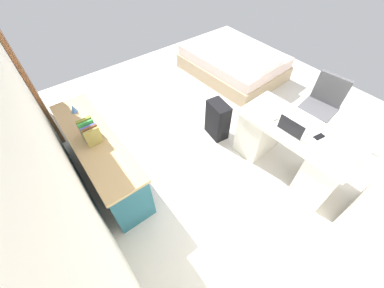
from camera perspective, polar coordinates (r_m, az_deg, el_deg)
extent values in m
plane|color=beige|center=(4.02, 6.66, 4.94)|extent=(5.56, 5.56, 0.00)
cube|color=white|center=(2.41, -34.10, 5.83)|extent=(4.31, 0.10, 2.85)
cube|color=brown|center=(4.01, -35.56, 13.96)|extent=(0.88, 0.05, 2.04)
cube|color=silver|center=(3.14, 24.23, 3.13)|extent=(1.47, 0.74, 0.04)
cube|color=beige|center=(3.33, 29.06, -6.07)|extent=(0.43, 0.61, 0.70)
cube|color=beige|center=(3.52, 15.95, 3.34)|extent=(0.43, 0.61, 0.70)
cylinder|color=black|center=(4.26, 25.74, 2.88)|extent=(0.52, 0.52, 0.04)
cylinder|color=black|center=(4.14, 26.61, 4.73)|extent=(0.06, 0.06, 0.42)
cube|color=#4C4C51|center=(3.99, 27.82, 7.29)|extent=(0.52, 0.52, 0.08)
cube|color=#4C4C51|center=(4.02, 30.32, 11.26)|extent=(0.44, 0.12, 0.44)
cube|color=#235B6B|center=(3.25, -20.72, -3.36)|extent=(1.76, 0.44, 0.69)
cube|color=tan|center=(2.99, -22.59, 1.00)|extent=(1.80, 0.48, 0.04)
cube|color=#1E4E5B|center=(3.15, -13.48, -7.76)|extent=(0.67, 0.01, 0.24)
cube|color=#1E4E5B|center=(3.66, -19.34, 0.69)|extent=(0.67, 0.01, 0.24)
cube|color=tan|center=(5.20, 9.59, 17.77)|extent=(1.98, 1.50, 0.28)
cube|color=beige|center=(5.08, 9.95, 20.08)|extent=(1.91, 1.44, 0.20)
cube|color=white|center=(4.68, 16.53, 18.26)|extent=(0.52, 0.71, 0.10)
cube|color=black|center=(3.63, 6.15, 5.77)|extent=(0.39, 0.26, 0.60)
cube|color=#B7B7BC|center=(3.08, 23.10, 3.26)|extent=(0.32, 0.24, 0.02)
cube|color=black|center=(2.94, 22.61, 3.75)|extent=(0.31, 0.03, 0.19)
ellipsoid|color=white|center=(3.15, 19.34, 5.96)|extent=(0.07, 0.10, 0.03)
cube|color=black|center=(3.13, 28.21, 1.57)|extent=(0.09, 0.14, 0.01)
cylinder|color=silver|center=(3.05, 32.68, -2.35)|extent=(0.11, 0.11, 0.01)
cylinder|color=silver|center=(2.96, 33.82, -0.55)|extent=(0.02, 0.02, 0.28)
cone|color=white|center=(2.87, 34.26, 1.98)|extent=(0.11, 0.11, 0.09)
cube|color=olive|center=(2.82, -22.52, 1.47)|extent=(0.03, 0.17, 0.23)
cube|color=brown|center=(2.84, -22.85, 2.01)|extent=(0.02, 0.17, 0.24)
cube|color=#414FBA|center=(2.88, -23.09, 2.35)|extent=(0.03, 0.17, 0.22)
cube|color=#59A04A|center=(2.92, -23.27, 2.56)|extent=(0.04, 0.17, 0.19)
cube|color=green|center=(2.94, -23.65, 3.24)|extent=(0.03, 0.17, 0.22)
cube|color=olive|center=(2.97, -23.96, 3.76)|extent=(0.04, 0.17, 0.24)
cube|color=#BA3463|center=(3.01, -24.10, 3.88)|extent=(0.03, 0.17, 0.19)
cone|color=#4C7FBF|center=(3.40, -26.59, 7.63)|extent=(0.08, 0.08, 0.11)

